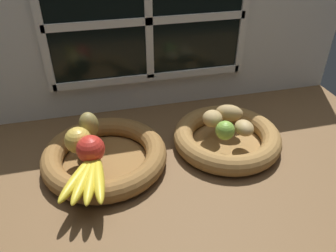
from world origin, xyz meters
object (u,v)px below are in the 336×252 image
at_px(fruit_bowl_left, 105,156).
at_px(potato_small, 244,128).
at_px(lime_near, 225,130).
at_px(pear_brown, 89,125).
at_px(banana_bunch_front, 89,176).
at_px(potato_oblong, 212,118).
at_px(fruit_bowl_right, 227,138).
at_px(apple_red_front, 91,149).
at_px(apple_golden_left, 78,140).
at_px(potato_back, 229,113).

bearing_deg(fruit_bowl_left, potato_small, -4.92).
relative_size(potato_small, lime_near, 1.15).
bearing_deg(pear_brown, banana_bunch_front, -93.81).
xyz_separation_m(potato_small, potato_oblong, (-0.07, 0.06, 0.00)).
distance_m(fruit_bowl_right, apple_red_front, 0.40).
xyz_separation_m(banana_bunch_front, lime_near, (0.38, 0.08, 0.01)).
distance_m(apple_red_front, potato_oblong, 0.37).
bearing_deg(apple_golden_left, potato_back, 5.82).
height_order(potato_oblong, potato_back, potato_back).
height_order(apple_golden_left, lime_near, apple_golden_left).
height_order(potato_small, lime_near, lime_near).
xyz_separation_m(fruit_bowl_left, potato_back, (0.38, 0.05, 0.06)).
xyz_separation_m(apple_red_front, potato_oblong, (0.36, 0.08, -0.01)).
bearing_deg(pear_brown, fruit_bowl_left, -62.18).
bearing_deg(fruit_bowl_right, apple_red_front, -172.82).
relative_size(potato_oblong, potato_back, 0.72).
bearing_deg(fruit_bowl_right, apple_golden_left, 179.82).
height_order(fruit_bowl_left, potato_oblong, potato_oblong).
distance_m(apple_golden_left, potato_back, 0.45).
height_order(banana_bunch_front, potato_oblong, potato_oblong).
xyz_separation_m(pear_brown, potato_back, (0.42, -0.01, -0.01)).
relative_size(banana_bunch_front, potato_back, 2.30).
xyz_separation_m(banana_bunch_front, potato_oblong, (0.37, 0.16, 0.01)).
relative_size(banana_bunch_front, potato_oblong, 3.18).
bearing_deg(banana_bunch_front, apple_red_front, 81.32).
bearing_deg(banana_bunch_front, apple_golden_left, 98.48).
distance_m(banana_bunch_front, lime_near, 0.39).
relative_size(fruit_bowl_right, lime_near, 5.88).
distance_m(pear_brown, potato_oblong, 0.36).
bearing_deg(fruit_bowl_left, fruit_bowl_right, 0.00).
relative_size(apple_red_front, potato_oblong, 1.21).
bearing_deg(fruit_bowl_right, potato_oblong, 142.13).
relative_size(fruit_bowl_right, potato_oblong, 5.32).
height_order(apple_golden_left, banana_bunch_front, apple_golden_left).
bearing_deg(lime_near, apple_golden_left, 173.88).
bearing_deg(potato_oblong, fruit_bowl_right, -37.87).
bearing_deg(potato_back, apple_golden_left, -174.18).
height_order(potato_small, potato_back, potato_back).
distance_m(fruit_bowl_right, potato_small, 0.07).
xyz_separation_m(fruit_bowl_left, potato_small, (0.40, -0.03, 0.05)).
bearing_deg(potato_oblong, pear_brown, 175.09).
bearing_deg(apple_red_front, fruit_bowl_left, 56.70).
xyz_separation_m(apple_golden_left, lime_near, (0.40, -0.04, -0.01)).
bearing_deg(fruit_bowl_right, fruit_bowl_left, 180.00).
bearing_deg(pear_brown, potato_oblong, -4.91).
distance_m(fruit_bowl_left, apple_golden_left, 0.09).
height_order(fruit_bowl_left, apple_golden_left, apple_golden_left).
distance_m(fruit_bowl_right, lime_near, 0.08).
xyz_separation_m(fruit_bowl_right, lime_near, (-0.03, -0.04, 0.06)).
bearing_deg(potato_back, apple_red_front, -166.93).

